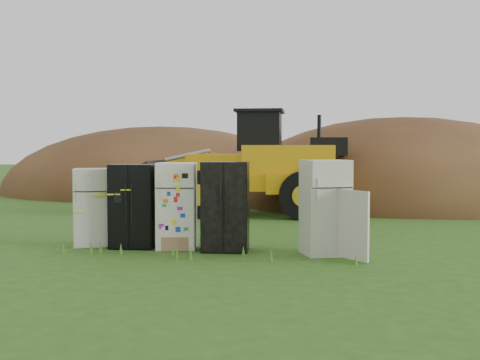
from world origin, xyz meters
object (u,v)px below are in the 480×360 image
(fridge_sticker, at_px, (177,206))
(fridge_dark_mid, at_px, (226,206))
(fridge_black_side, at_px, (134,206))
(fridge_open_door, at_px, (325,207))
(wheel_loader, at_px, (234,163))
(fridge_leftmost, at_px, (92,207))

(fridge_sticker, height_order, fridge_dark_mid, fridge_dark_mid)
(fridge_dark_mid, bearing_deg, fridge_black_side, 172.50)
(fridge_sticker, bearing_deg, fridge_black_side, 169.96)
(fridge_open_door, bearing_deg, fridge_dark_mid, 156.42)
(wheel_loader, bearing_deg, fridge_sticker, -92.94)
(fridge_open_door, bearing_deg, wheel_loader, 92.82)
(fridge_leftmost, height_order, fridge_sticker, fridge_sticker)
(fridge_leftmost, bearing_deg, wheel_loader, 54.25)
(fridge_leftmost, xyz_separation_m, fridge_sticker, (1.90, 0.02, 0.07))
(fridge_sticker, distance_m, wheel_loader, 6.64)
(fridge_black_side, relative_size, fridge_sticker, 0.98)
(fridge_sticker, bearing_deg, fridge_dark_mid, -14.27)
(wheel_loader, bearing_deg, fridge_black_side, -101.06)
(fridge_sticker, height_order, fridge_open_door, fridge_open_door)
(fridge_dark_mid, bearing_deg, wheel_loader, 93.65)
(fridge_leftmost, bearing_deg, fridge_black_side, -22.39)
(fridge_dark_mid, xyz_separation_m, fridge_open_door, (2.03, 0.01, 0.02))
(fridge_open_door, height_order, wheel_loader, wheel_loader)
(fridge_black_side, xyz_separation_m, fridge_sticker, (0.94, 0.03, 0.02))
(fridge_leftmost, relative_size, fridge_dark_mid, 0.91)
(fridge_leftmost, distance_m, fridge_dark_mid, 2.96)
(fridge_black_side, bearing_deg, wheel_loader, 76.40)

